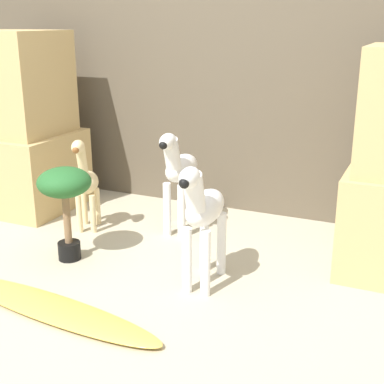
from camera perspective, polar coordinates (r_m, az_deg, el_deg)
name	(u,v)px	position (r m, az deg, el deg)	size (l,w,h in m)	color
ground_plane	(119,293)	(2.81, -7.83, -10.58)	(14.00, 14.00, 0.00)	#B2A88E
wall_back	(225,55)	(3.82, 3.55, 14.37)	(6.40, 0.08, 2.20)	brown
rock_pillar_left	(20,129)	(4.06, -17.84, 6.40)	(0.73, 0.68, 1.27)	tan
zebra_right	(203,213)	(2.69, 1.14, -2.25)	(0.19, 0.51, 0.69)	white
zebra_left	(179,172)	(3.42, -1.35, 2.16)	(0.19, 0.51, 0.69)	white
giraffe_figurine	(86,181)	(3.53, -11.28, 1.11)	(0.24, 0.36, 0.64)	beige
potted_palm_front	(65,190)	(3.08, -13.41, 0.16)	(0.30, 0.30, 0.55)	black
surfboard	(51,307)	(2.70, -14.84, -11.82)	(1.28, 0.36, 0.09)	gold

